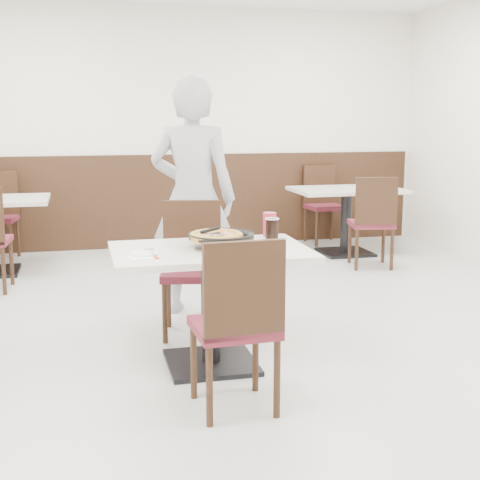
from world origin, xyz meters
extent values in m
plane|color=#B0AFAB|center=(0.00, 0.00, 0.00)|extent=(7.00, 7.00, 0.00)
cube|color=white|center=(0.00, 3.50, 1.40)|extent=(6.00, 0.04, 2.80)
cube|color=black|center=(0.00, 3.48, 0.55)|extent=(5.90, 0.03, 1.10)
cylinder|color=black|center=(-0.32, -0.44, 0.77)|extent=(0.12, 0.12, 0.04)
cylinder|color=black|center=(-0.30, -0.45, 0.79)|extent=(0.34, 0.34, 0.01)
cylinder|color=#B88F46|center=(-0.33, -0.47, 0.81)|extent=(0.35, 0.35, 0.02)
cube|color=silver|center=(-0.33, -0.51, 0.84)|extent=(0.10, 0.12, 0.00)
cube|color=white|center=(-0.81, -0.64, 0.75)|extent=(0.17, 0.17, 0.00)
cylinder|color=white|center=(-0.79, -0.58, 0.76)|extent=(0.17, 0.17, 0.01)
cube|color=silver|center=(-0.74, -0.58, 0.77)|extent=(0.04, 0.15, 0.00)
cylinder|color=black|center=(0.09, -0.26, 0.81)|extent=(0.09, 0.09, 0.13)
cylinder|color=#B71E37|center=(0.10, -0.15, 0.83)|extent=(0.09, 0.09, 0.16)
imported|color=#B1B2B7|center=(-0.28, 0.67, 0.92)|extent=(0.80, 0.68, 1.85)
camera|label=1|loc=(-1.13, -4.43, 1.55)|focal=50.00mm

